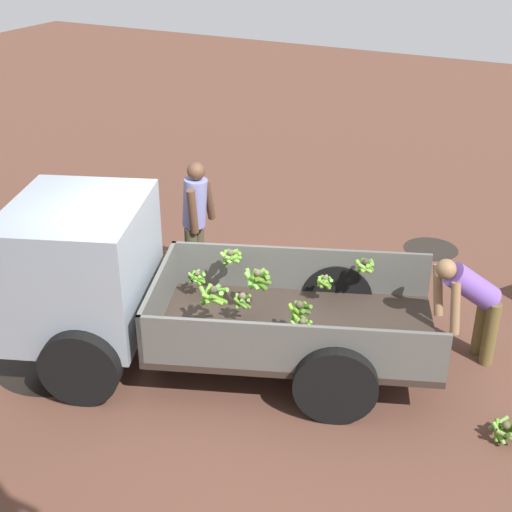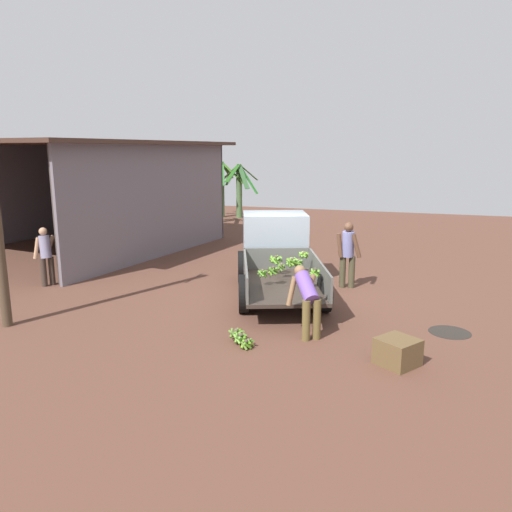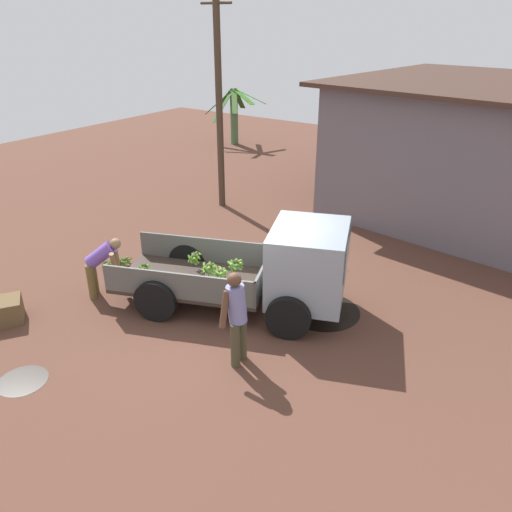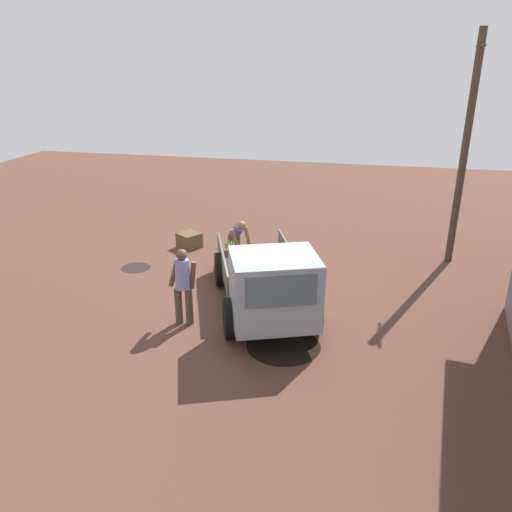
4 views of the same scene
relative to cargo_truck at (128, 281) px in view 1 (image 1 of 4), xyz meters
name	(u,v)px [view 1 (image 1 of 4)]	position (x,y,z in m)	size (l,w,h in m)	color
ground	(201,350)	(-0.66, -0.40, -0.97)	(36.00, 36.00, 0.00)	brown
mud_patch_0	(61,356)	(0.73, 0.44, -0.97)	(1.52, 1.52, 0.01)	black
mud_patch_1	(431,249)	(-2.37, -4.30, -0.97)	(0.82, 0.82, 0.01)	black
cargo_truck	(128,281)	(0.00, 0.00, 0.00)	(4.95, 3.27, 1.86)	#332922
person_foreground_visitor	(196,217)	(0.26, -1.86, -0.01)	(0.40, 0.67, 1.73)	#443F2A
person_worker_loading	(472,301)	(-3.44, -1.63, -0.18)	(0.85, 0.79, 1.33)	brown
banana_bunch_on_ground_2	(505,430)	(-4.11, -0.43, -0.83)	(0.31, 0.31, 0.24)	brown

